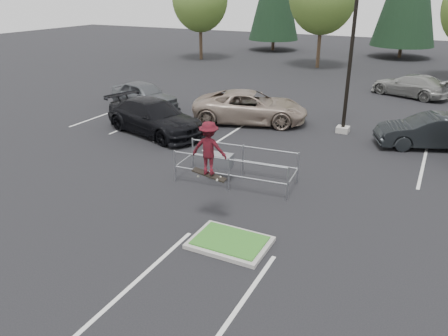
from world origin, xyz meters
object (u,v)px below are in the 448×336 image
at_px(light_pole, 353,40).
at_px(car_l_tan, 249,107).
at_px(skateboarder, 209,149).
at_px(cart_corral, 224,161).
at_px(car_l_grey, 143,95).
at_px(car_far_silver, 412,86).
at_px(car_l_black, 153,117).
at_px(car_r_charc, 430,131).
at_px(decid_a, 200,1).

relative_size(light_pole, car_l_tan, 1.66).
distance_m(light_pole, skateboarder, 11.34).
relative_size(skateboarder, car_l_tan, 0.30).
bearing_deg(skateboarder, cart_corral, -80.84).
distance_m(light_pole, car_l_grey, 12.59).
relative_size(light_pole, car_far_silver, 1.97).
bearing_deg(cart_corral, car_far_silver, 69.75).
relative_size(car_l_black, car_far_silver, 1.13).
bearing_deg(car_r_charc, car_l_grey, -111.55).
height_order(car_r_charc, car_far_silver, car_r_charc).
xyz_separation_m(light_pole, car_l_tan, (-5.00, -0.50, -3.71)).
bearing_deg(car_l_grey, light_pole, -74.08).
xyz_separation_m(decid_a, cart_corral, (15.81, -26.07, -4.80)).
relative_size(skateboarder, car_l_black, 0.31).
bearing_deg(car_l_tan, skateboarder, -179.82).
distance_m(car_l_tan, car_l_grey, 7.00).
relative_size(light_pole, cart_corral, 2.25).
distance_m(decid_a, car_far_silver, 22.81).
bearing_deg(car_l_grey, skateboarder, -122.01).
distance_m(cart_corral, car_far_silver, 18.72).
xyz_separation_m(decid_a, car_l_black, (10.01, -22.45, -4.74)).
relative_size(light_pole, car_l_grey, 2.18).
xyz_separation_m(decid_a, car_l_grey, (6.51, -18.53, -4.79)).
bearing_deg(car_r_charc, car_l_tan, -111.55).
bearing_deg(skateboarder, decid_a, -69.44).
height_order(light_pole, car_r_charc, light_pole).
bearing_deg(car_l_black, cart_corral, -105.95).
xyz_separation_m(car_l_black, car_l_grey, (-3.50, 3.92, -0.05)).
height_order(skateboarder, car_r_charc, skateboarder).
bearing_deg(cart_corral, car_l_tan, 102.16).
distance_m(decid_a, car_r_charc, 29.55).
height_order(car_l_tan, car_far_silver, car_l_tan).
distance_m(cart_corral, car_l_black, 6.84).
relative_size(decid_a, car_r_charc, 1.90).
xyz_separation_m(light_pole, skateboarder, (-1.70, -11.00, -2.15)).
bearing_deg(car_far_silver, light_pole, 8.08).
distance_m(decid_a, skateboarder, 33.70).
distance_m(light_pole, cart_corral, 9.29).
xyz_separation_m(car_l_tan, car_r_charc, (9.00, 0.00, -0.08)).
relative_size(decid_a, skateboarder, 4.92).
height_order(car_l_tan, car_r_charc, car_l_tan).
relative_size(cart_corral, car_l_tan, 0.74).
bearing_deg(car_far_silver, decid_a, -90.17).
height_order(light_pole, decid_a, light_pole).
xyz_separation_m(light_pole, car_far_silver, (2.28, 10.00, -3.81)).
distance_m(skateboarder, car_far_silver, 21.44).
xyz_separation_m(cart_corral, skateboarder, (1.00, -2.96, 1.63)).
relative_size(skateboarder, car_l_grey, 0.39).
bearing_deg(car_r_charc, car_l_black, -94.16).
height_order(car_l_grey, car_far_silver, car_l_grey).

